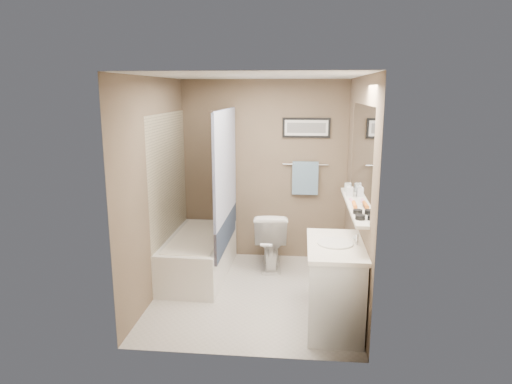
# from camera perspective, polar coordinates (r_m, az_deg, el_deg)

# --- Properties ---
(ground) EXTENTS (2.50, 2.50, 0.00)m
(ground) POSITION_cam_1_polar(r_m,az_deg,el_deg) (5.30, -0.17, -12.58)
(ground) COLOR beige
(ground) RESTS_ON ground
(ceiling) EXTENTS (2.20, 2.50, 0.04)m
(ceiling) POSITION_cam_1_polar(r_m,az_deg,el_deg) (4.80, -0.19, 14.08)
(ceiling) COLOR silver
(ceiling) RESTS_ON wall_back
(wall_back) EXTENTS (2.20, 0.04, 2.40)m
(wall_back) POSITION_cam_1_polar(r_m,az_deg,el_deg) (6.12, 1.02, 2.65)
(wall_back) COLOR brown
(wall_back) RESTS_ON ground
(wall_front) EXTENTS (2.20, 0.04, 2.40)m
(wall_front) POSITION_cam_1_polar(r_m,az_deg,el_deg) (3.73, -2.13, -3.84)
(wall_front) COLOR brown
(wall_front) RESTS_ON ground
(wall_left) EXTENTS (0.04, 2.50, 2.40)m
(wall_left) POSITION_cam_1_polar(r_m,az_deg,el_deg) (5.14, -12.25, 0.45)
(wall_left) COLOR brown
(wall_left) RESTS_ON ground
(wall_right) EXTENTS (0.04, 2.50, 2.40)m
(wall_right) POSITION_cam_1_polar(r_m,az_deg,el_deg) (4.92, 12.43, -0.08)
(wall_right) COLOR brown
(wall_right) RESTS_ON ground
(tile_surround) EXTENTS (0.02, 1.55, 2.00)m
(tile_surround) POSITION_cam_1_polar(r_m,az_deg,el_deg) (5.65, -10.73, -0.48)
(tile_surround) COLOR tan
(tile_surround) RESTS_ON wall_left
(curtain_rod) EXTENTS (0.02, 1.55, 0.02)m
(curtain_rod) POSITION_cam_1_polar(r_m,az_deg,el_deg) (5.35, -3.95, 10.36)
(curtain_rod) COLOR silver
(curtain_rod) RESTS_ON wall_left
(curtain_upper) EXTENTS (0.03, 1.45, 1.28)m
(curtain_upper) POSITION_cam_1_polar(r_m,az_deg,el_deg) (5.42, -3.85, 3.48)
(curtain_upper) COLOR silver
(curtain_upper) RESTS_ON curtain_rod
(curtain_lower) EXTENTS (0.03, 1.45, 0.36)m
(curtain_lower) POSITION_cam_1_polar(r_m,az_deg,el_deg) (5.61, -3.73, -4.83)
(curtain_lower) COLOR #28354C
(curtain_lower) RESTS_ON curtain_rod
(mirror) EXTENTS (0.02, 1.60, 1.00)m
(mirror) POSITION_cam_1_polar(r_m,az_deg,el_deg) (4.70, 12.99, 4.51)
(mirror) COLOR silver
(mirror) RESTS_ON wall_right
(shelf) EXTENTS (0.12, 1.60, 0.03)m
(shelf) POSITION_cam_1_polar(r_m,az_deg,el_deg) (4.80, 12.04, -1.63)
(shelf) COLOR silver
(shelf) RESTS_ON wall_right
(towel_bar) EXTENTS (0.60, 0.02, 0.02)m
(towel_bar) POSITION_cam_1_polar(r_m,az_deg,el_deg) (6.06, 6.20, 3.45)
(towel_bar) COLOR silver
(towel_bar) RESTS_ON wall_back
(towel) EXTENTS (0.34, 0.05, 0.44)m
(towel) POSITION_cam_1_polar(r_m,az_deg,el_deg) (6.08, 6.16, 1.74)
(towel) COLOR #91BAD3
(towel) RESTS_ON towel_bar
(art_frame) EXTENTS (0.62, 0.02, 0.26)m
(art_frame) POSITION_cam_1_polar(r_m,az_deg,el_deg) (6.03, 6.31, 7.98)
(art_frame) COLOR black
(art_frame) RESTS_ON wall_back
(art_mat) EXTENTS (0.56, 0.00, 0.20)m
(art_mat) POSITION_cam_1_polar(r_m,az_deg,el_deg) (6.01, 6.31, 7.97)
(art_mat) COLOR white
(art_mat) RESTS_ON art_frame
(art_image) EXTENTS (0.50, 0.00, 0.13)m
(art_image) POSITION_cam_1_polar(r_m,az_deg,el_deg) (6.01, 6.31, 7.97)
(art_image) COLOR #595959
(art_image) RESTS_ON art_mat
(door) EXTENTS (0.80, 0.02, 2.00)m
(door) POSITION_cam_1_polar(r_m,az_deg,el_deg) (3.75, 6.29, -7.04)
(door) COLOR silver
(door) RESTS_ON wall_front
(door_handle) EXTENTS (0.10, 0.02, 0.02)m
(door_handle) POSITION_cam_1_polar(r_m,az_deg,el_deg) (3.81, 1.28, -6.65)
(door_handle) COLOR silver
(door_handle) RESTS_ON door
(bathtub) EXTENTS (0.73, 1.51, 0.50)m
(bathtub) POSITION_cam_1_polar(r_m,az_deg,el_deg) (5.76, -7.19, -7.90)
(bathtub) COLOR white
(bathtub) RESTS_ON ground
(tub_rim) EXTENTS (0.56, 1.36, 0.02)m
(tub_rim) POSITION_cam_1_polar(r_m,az_deg,el_deg) (5.67, -7.26, -5.54)
(tub_rim) COLOR white
(tub_rim) RESTS_ON bathtub
(toilet) EXTENTS (0.46, 0.76, 0.75)m
(toilet) POSITION_cam_1_polar(r_m,az_deg,el_deg) (5.94, 1.85, -5.89)
(toilet) COLOR white
(toilet) RESTS_ON ground
(vanity) EXTENTS (0.53, 0.92, 0.80)m
(vanity) POSITION_cam_1_polar(r_m,az_deg,el_deg) (4.55, 9.91, -11.66)
(vanity) COLOR white
(vanity) RESTS_ON ground
(countertop) EXTENTS (0.54, 0.96, 0.04)m
(countertop) POSITION_cam_1_polar(r_m,az_deg,el_deg) (4.40, 9.99, -6.66)
(countertop) COLOR white
(countertop) RESTS_ON vanity
(sink_basin) EXTENTS (0.34, 0.34, 0.01)m
(sink_basin) POSITION_cam_1_polar(r_m,az_deg,el_deg) (4.39, 9.87, -6.31)
(sink_basin) COLOR silver
(sink_basin) RESTS_ON countertop
(faucet_spout) EXTENTS (0.02, 0.02, 0.10)m
(faucet_spout) POSITION_cam_1_polar(r_m,az_deg,el_deg) (4.39, 12.51, -5.82)
(faucet_spout) COLOR silver
(faucet_spout) RESTS_ON countertop
(faucet_knob) EXTENTS (0.05, 0.05, 0.05)m
(faucet_knob) POSITION_cam_1_polar(r_m,az_deg,el_deg) (4.49, 12.35, -5.66)
(faucet_knob) COLOR silver
(faucet_knob) RESTS_ON countertop
(candle_bowl_near) EXTENTS (0.09, 0.09, 0.04)m
(candle_bowl_near) POSITION_cam_1_polar(r_m,az_deg,el_deg) (4.23, 12.89, -3.10)
(candle_bowl_near) COLOR black
(candle_bowl_near) RESTS_ON shelf
(candle_bowl_far) EXTENTS (0.09, 0.09, 0.04)m
(candle_bowl_far) POSITION_cam_1_polar(r_m,az_deg,el_deg) (4.41, 12.59, -2.42)
(candle_bowl_far) COLOR black
(candle_bowl_far) RESTS_ON shelf
(hair_brush_front) EXTENTS (0.05, 0.22, 0.04)m
(hair_brush_front) POSITION_cam_1_polar(r_m,az_deg,el_deg) (4.67, 12.21, -1.55)
(hair_brush_front) COLOR orange
(hair_brush_front) RESTS_ON shelf
(pink_comb) EXTENTS (0.05, 0.16, 0.01)m
(pink_comb) POSITION_cam_1_polar(r_m,az_deg,el_deg) (4.93, 11.87, -1.00)
(pink_comb) COLOR pink
(pink_comb) RESTS_ON shelf
(glass_jar) EXTENTS (0.08, 0.08, 0.10)m
(glass_jar) POSITION_cam_1_polar(r_m,az_deg,el_deg) (5.34, 11.42, 0.57)
(glass_jar) COLOR silver
(glass_jar) RESTS_ON shelf
(soap_bottle) EXTENTS (0.07, 0.07, 0.15)m
(soap_bottle) POSITION_cam_1_polar(r_m,az_deg,el_deg) (5.12, 11.66, 0.33)
(soap_bottle) COLOR #999999
(soap_bottle) RESTS_ON shelf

